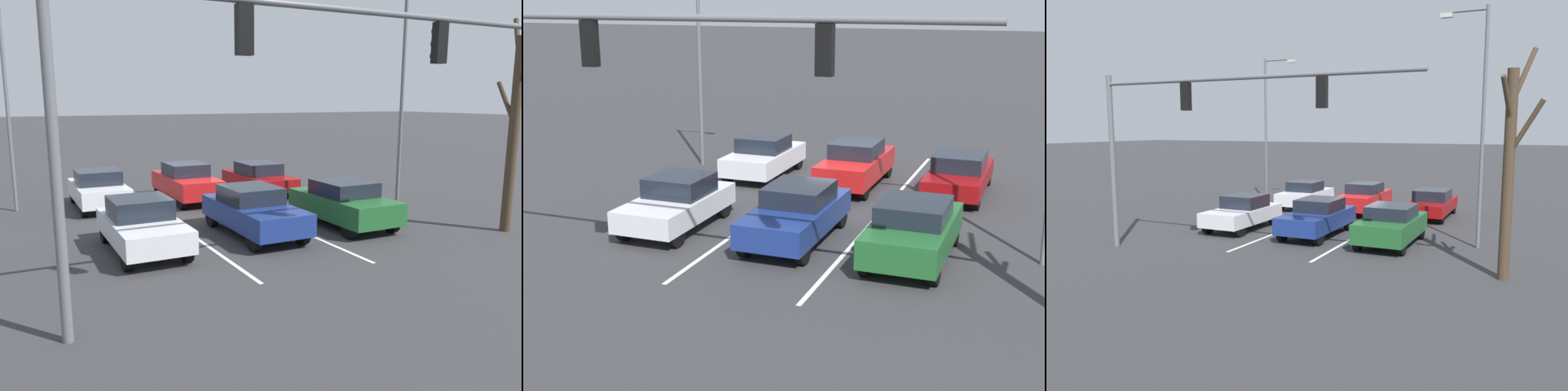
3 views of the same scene
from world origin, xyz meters
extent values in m
plane|color=#333335|center=(0.00, 0.00, 0.00)|extent=(240.00, 240.00, 0.00)
cube|color=silver|center=(-1.69, 1.91, 0.01)|extent=(0.12, 15.82, 0.01)
cube|color=silver|center=(1.69, 1.91, 0.01)|extent=(0.12, 15.82, 0.01)
cube|color=silver|center=(3.52, 5.92, 0.66)|extent=(1.86, 4.16, 0.62)
cube|color=black|center=(3.52, 5.67, 1.25)|extent=(1.64, 1.70, 0.57)
cube|color=red|center=(2.87, 3.89, 0.81)|extent=(0.24, 0.06, 0.12)
cube|color=red|center=(4.17, 3.89, 0.81)|extent=(0.24, 0.06, 0.12)
cylinder|color=black|center=(2.72, 7.40, 0.35)|extent=(0.22, 0.70, 0.70)
cylinder|color=black|center=(4.32, 7.40, 0.35)|extent=(0.22, 0.70, 0.70)
cylinder|color=black|center=(2.72, 4.45, 0.35)|extent=(0.22, 0.70, 0.70)
cylinder|color=black|center=(4.32, 4.45, 0.35)|extent=(0.22, 0.70, 0.70)
cube|color=navy|center=(-0.12, 5.75, 0.70)|extent=(1.86, 4.50, 0.68)
cube|color=black|center=(-0.12, 5.49, 1.30)|extent=(1.64, 1.91, 0.52)
cube|color=red|center=(-0.77, 3.54, 0.87)|extent=(0.24, 0.06, 0.12)
cube|color=red|center=(0.53, 3.54, 0.87)|extent=(0.24, 0.06, 0.12)
cylinder|color=black|center=(-0.92, 7.39, 0.36)|extent=(0.22, 0.72, 0.72)
cylinder|color=black|center=(0.68, 7.39, 0.36)|extent=(0.22, 0.72, 0.72)
cylinder|color=black|center=(-0.92, 4.11, 0.36)|extent=(0.22, 0.72, 0.72)
cylinder|color=black|center=(0.68, 4.11, 0.36)|extent=(0.22, 0.72, 0.72)
cube|color=#1E5928|center=(-3.43, 6.04, 0.70)|extent=(1.93, 4.19, 0.74)
cube|color=black|center=(-3.43, 6.04, 1.32)|extent=(1.70, 1.91, 0.50)
cube|color=red|center=(-4.11, 3.98, 0.89)|extent=(0.24, 0.06, 0.12)
cube|color=red|center=(-2.75, 3.98, 0.89)|extent=(0.24, 0.06, 0.12)
cylinder|color=black|center=(-4.27, 7.55, 0.33)|extent=(0.22, 0.67, 0.67)
cylinder|color=black|center=(-2.59, 7.55, 0.33)|extent=(0.22, 0.67, 0.67)
cylinder|color=black|center=(-4.27, 4.53, 0.33)|extent=(0.22, 0.67, 0.67)
cylinder|color=black|center=(-2.59, 4.53, 0.33)|extent=(0.22, 0.67, 0.67)
cube|color=maroon|center=(-3.62, -0.80, 0.61)|extent=(1.86, 4.44, 0.58)
cube|color=black|center=(-3.62, -0.84, 1.16)|extent=(1.64, 1.98, 0.53)
cube|color=red|center=(-4.27, -2.99, 0.75)|extent=(0.24, 0.06, 0.12)
cube|color=red|center=(-2.97, -2.99, 0.75)|extent=(0.24, 0.06, 0.12)
cylinder|color=black|center=(-4.42, 0.85, 0.32)|extent=(0.22, 0.64, 0.64)
cylinder|color=black|center=(-2.82, 0.85, 0.32)|extent=(0.22, 0.64, 0.64)
cylinder|color=black|center=(-4.42, -2.45, 0.32)|extent=(0.22, 0.64, 0.64)
cylinder|color=black|center=(-2.82, -2.45, 0.32)|extent=(0.22, 0.64, 0.64)
cube|color=red|center=(-0.03, -0.65, 0.72)|extent=(1.79, 4.52, 0.74)
cube|color=black|center=(-0.03, -0.71, 1.36)|extent=(1.58, 1.95, 0.53)
cube|color=red|center=(-0.66, -2.87, 0.91)|extent=(0.24, 0.06, 0.12)
cube|color=red|center=(0.59, -2.87, 0.91)|extent=(0.24, 0.06, 0.12)
cylinder|color=black|center=(-0.80, 1.01, 0.35)|extent=(0.22, 0.70, 0.70)
cylinder|color=black|center=(0.73, 1.01, 0.35)|extent=(0.22, 0.70, 0.70)
cylinder|color=black|center=(-0.80, -2.32, 0.35)|extent=(0.22, 0.70, 0.70)
cylinder|color=black|center=(0.73, -2.32, 0.35)|extent=(0.22, 0.70, 0.70)
cube|color=silver|center=(3.59, -0.87, 0.65)|extent=(1.86, 4.12, 0.66)
cube|color=black|center=(3.59, -0.83, 1.26)|extent=(1.64, 1.70, 0.55)
cube|color=red|center=(2.94, -2.89, 0.82)|extent=(0.24, 0.06, 0.12)
cube|color=red|center=(4.24, -2.89, 0.82)|extent=(0.24, 0.06, 0.12)
cylinder|color=black|center=(2.79, 0.62, 0.32)|extent=(0.22, 0.64, 0.64)
cylinder|color=black|center=(4.39, 0.62, 0.32)|extent=(0.22, 0.64, 0.64)
cylinder|color=black|center=(2.79, -2.36, 0.32)|extent=(0.22, 0.64, 0.64)
cylinder|color=black|center=(4.39, -2.36, 0.32)|extent=(0.22, 0.64, 0.64)
cylinder|color=slate|center=(6.14, 10.82, 3.26)|extent=(0.20, 0.20, 6.51)
cylinder|color=slate|center=(0.22, 10.82, 6.18)|extent=(11.85, 0.14, 0.14)
cube|color=black|center=(-2.54, 10.82, 5.64)|extent=(0.32, 0.22, 0.95)
sphere|color=red|center=(-2.54, 10.66, 5.92)|extent=(0.20, 0.20, 0.20)
sphere|color=#4C420C|center=(-2.54, 10.66, 5.64)|extent=(0.20, 0.20, 0.20)
sphere|color=#0A3814|center=(-2.54, 10.66, 5.35)|extent=(0.20, 0.20, 0.20)
cube|color=black|center=(2.58, 10.82, 5.64)|extent=(0.32, 0.22, 0.95)
sphere|color=red|center=(2.58, 10.66, 5.92)|extent=(0.20, 0.20, 0.20)
sphere|color=#4C420C|center=(2.58, 10.66, 5.64)|extent=(0.20, 0.20, 0.20)
sphere|color=#0A3814|center=(2.58, 10.66, 5.35)|extent=(0.20, 0.20, 0.20)
cylinder|color=slate|center=(6.60, -1.66, 4.31)|extent=(0.14, 0.14, 8.63)
cylinder|color=slate|center=(5.72, -1.66, 8.48)|extent=(1.75, 0.09, 0.09)
cube|color=beige|center=(4.85, -1.66, 8.38)|extent=(0.44, 0.24, 0.16)
cylinder|color=slate|center=(-6.60, 5.19, 4.48)|extent=(0.14, 0.14, 8.96)
cylinder|color=slate|center=(-5.87, 5.19, 8.81)|extent=(1.46, 0.09, 0.09)
cube|color=beige|center=(-5.14, 5.19, 8.71)|extent=(0.44, 0.24, 0.16)
cylinder|color=#423323|center=(-7.80, 9.10, 3.14)|extent=(0.33, 0.33, 6.27)
cylinder|color=#423323|center=(-8.07, 8.76, 6.08)|extent=(0.73, 0.88, 1.66)
cylinder|color=#423323|center=(-8.22, 9.23, 4.59)|extent=(1.01, 0.44, 1.60)
cylinder|color=#423323|center=(-7.70, 9.51, 5.38)|extent=(0.38, 0.97, 1.31)
cylinder|color=#423323|center=(-7.83, 8.73, 4.20)|extent=(0.20, 0.88, 1.42)
camera|label=1|loc=(6.93, 20.02, 4.33)|focal=35.00mm
camera|label=2|loc=(-6.72, 23.67, 6.63)|focal=50.00mm
camera|label=3|loc=(-8.81, 25.14, 4.58)|focal=35.00mm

